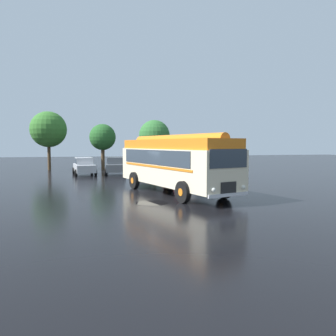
# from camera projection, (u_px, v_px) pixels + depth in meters

# --- Properties ---
(ground_plane) EXTENTS (120.00, 120.00, 0.00)m
(ground_plane) POSITION_uv_depth(u_px,v_px,m) (168.00, 192.00, 19.89)
(ground_plane) COLOR black
(vintage_bus) EXTENTS (5.22, 10.37, 3.49)m
(vintage_bus) POSITION_uv_depth(u_px,v_px,m) (174.00, 162.00, 19.52)
(vintage_bus) COLOR beige
(vintage_bus) RESTS_ON ground
(car_near_left) EXTENTS (2.36, 4.38, 1.66)m
(car_near_left) POSITION_uv_depth(u_px,v_px,m) (84.00, 166.00, 31.15)
(car_near_left) COLOR #B7BABF
(car_near_left) RESTS_ON ground
(car_mid_left) EXTENTS (2.17, 4.30, 1.66)m
(car_mid_left) POSITION_uv_depth(u_px,v_px,m) (115.00, 165.00, 32.02)
(car_mid_left) COLOR #4C5156
(car_mid_left) RESTS_ON ground
(car_mid_right) EXTENTS (2.35, 4.38, 1.66)m
(car_mid_right) POSITION_uv_depth(u_px,v_px,m) (142.00, 165.00, 32.88)
(car_mid_right) COLOR #4C5156
(car_mid_right) RESTS_ON ground
(car_far_right) EXTENTS (2.35, 4.38, 1.66)m
(car_far_right) POSITION_uv_depth(u_px,v_px,m) (171.00, 165.00, 33.29)
(car_far_right) COLOR maroon
(car_far_right) RESTS_ON ground
(box_van) EXTENTS (2.42, 5.81, 2.50)m
(box_van) POSITION_uv_depth(u_px,v_px,m) (196.00, 160.00, 33.31)
(box_van) COLOR #B2B7BC
(box_van) RESTS_ON ground
(tree_far_left) EXTENTS (4.04, 4.04, 6.61)m
(tree_far_left) POSITION_uv_depth(u_px,v_px,m) (49.00, 130.00, 36.83)
(tree_far_left) COLOR #4C3823
(tree_far_left) RESTS_ON ground
(tree_left_of_centre) EXTENTS (2.97, 2.97, 5.22)m
(tree_left_of_centre) POSITION_uv_depth(u_px,v_px,m) (102.00, 137.00, 37.15)
(tree_left_of_centre) COLOR #4C3823
(tree_left_of_centre) RESTS_ON ground
(tree_centre) EXTENTS (3.67, 3.67, 5.78)m
(tree_centre) POSITION_uv_depth(u_px,v_px,m) (155.00, 136.00, 38.80)
(tree_centre) COLOR #4C3823
(tree_centre) RESTS_ON ground
(puddle_patch) EXTENTS (1.62, 1.62, 0.01)m
(puddle_patch) POSITION_uv_depth(u_px,v_px,m) (152.00, 203.00, 16.31)
(puddle_patch) COLOR black
(puddle_patch) RESTS_ON ground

